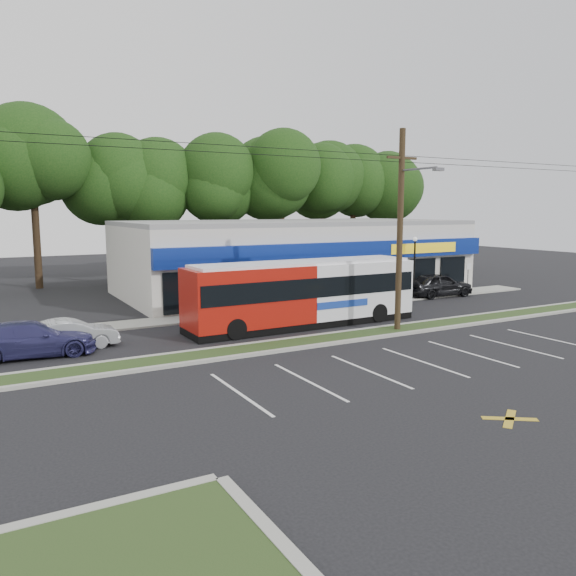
{
  "coord_description": "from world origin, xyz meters",
  "views": [
    {
      "loc": [
        -15.39,
        -20.62,
        6.1
      ],
      "look_at": [
        -1.11,
        5.0,
        2.0
      ],
      "focal_mm": 35.0,
      "sensor_mm": 36.0,
      "label": 1
    }
  ],
  "objects_px": {
    "pedestrian_b": "(390,288)",
    "utility_pole": "(398,224)",
    "lamp_post": "(414,260)",
    "metrobus": "(304,292)",
    "sign_post": "(468,272)",
    "car_blue": "(31,339)",
    "car_dark": "(438,285)",
    "pedestrian_a": "(364,295)",
    "car_silver": "(71,334)"
  },
  "relations": [
    {
      "from": "lamp_post",
      "to": "metrobus",
      "type": "height_order",
      "value": "lamp_post"
    },
    {
      "from": "lamp_post",
      "to": "sign_post",
      "type": "distance_m",
      "value": 5.13
    },
    {
      "from": "metrobus",
      "to": "pedestrian_a",
      "type": "relative_size",
      "value": 8.0
    },
    {
      "from": "metrobus",
      "to": "car_blue",
      "type": "xyz_separation_m",
      "value": [
        -13.19,
        0.08,
        -1.08
      ]
    },
    {
      "from": "lamp_post",
      "to": "sign_post",
      "type": "xyz_separation_m",
      "value": [
        5.0,
        -0.23,
        -1.12
      ]
    },
    {
      "from": "car_silver",
      "to": "pedestrian_a",
      "type": "xyz_separation_m",
      "value": [
        17.74,
        2.36,
        0.14
      ]
    },
    {
      "from": "sign_post",
      "to": "car_dark",
      "type": "distance_m",
      "value": 3.08
    },
    {
      "from": "utility_pole",
      "to": "car_blue",
      "type": "bearing_deg",
      "value": 167.48
    },
    {
      "from": "car_blue",
      "to": "pedestrian_b",
      "type": "relative_size",
      "value": 2.88
    },
    {
      "from": "metrobus",
      "to": "pedestrian_b",
      "type": "relative_size",
      "value": 7.18
    },
    {
      "from": "metrobus",
      "to": "pedestrian_b",
      "type": "distance_m",
      "value": 9.96
    },
    {
      "from": "lamp_post",
      "to": "pedestrian_a",
      "type": "relative_size",
      "value": 2.65
    },
    {
      "from": "car_silver",
      "to": "pedestrian_b",
      "type": "relative_size",
      "value": 2.25
    },
    {
      "from": "car_silver",
      "to": "pedestrian_a",
      "type": "distance_m",
      "value": 17.9
    },
    {
      "from": "sign_post",
      "to": "pedestrian_a",
      "type": "relative_size",
      "value": 1.39
    },
    {
      "from": "car_dark",
      "to": "car_silver",
      "type": "bearing_deg",
      "value": 101.13
    },
    {
      "from": "lamp_post",
      "to": "metrobus",
      "type": "distance_m",
      "value": 12.25
    },
    {
      "from": "pedestrian_b",
      "to": "utility_pole",
      "type": "bearing_deg",
      "value": 79.42
    },
    {
      "from": "sign_post",
      "to": "car_dark",
      "type": "height_order",
      "value": "sign_post"
    },
    {
      "from": "car_dark",
      "to": "pedestrian_a",
      "type": "distance_m",
      "value": 7.32
    },
    {
      "from": "car_blue",
      "to": "pedestrian_a",
      "type": "distance_m",
      "value": 19.61
    },
    {
      "from": "utility_pole",
      "to": "metrobus",
      "type": "height_order",
      "value": "utility_pole"
    },
    {
      "from": "pedestrian_a",
      "to": "pedestrian_b",
      "type": "xyz_separation_m",
      "value": [
        2.88,
        0.96,
        0.09
      ]
    },
    {
      "from": "utility_pole",
      "to": "lamp_post",
      "type": "height_order",
      "value": "utility_pole"
    },
    {
      "from": "sign_post",
      "to": "pedestrian_b",
      "type": "bearing_deg",
      "value": -179.42
    },
    {
      "from": "utility_pole",
      "to": "car_dark",
      "type": "relative_size",
      "value": 9.95
    },
    {
      "from": "sign_post",
      "to": "pedestrian_b",
      "type": "relative_size",
      "value": 1.24
    },
    {
      "from": "lamp_post",
      "to": "sign_post",
      "type": "height_order",
      "value": "lamp_post"
    },
    {
      "from": "car_silver",
      "to": "pedestrian_b",
      "type": "xyz_separation_m",
      "value": [
        20.62,
        3.32,
        0.23
      ]
    },
    {
      "from": "lamp_post",
      "to": "pedestrian_a",
      "type": "height_order",
      "value": "lamp_post"
    },
    {
      "from": "utility_pole",
      "to": "pedestrian_a",
      "type": "height_order",
      "value": "utility_pole"
    },
    {
      "from": "car_dark",
      "to": "car_blue",
      "type": "height_order",
      "value": "car_dark"
    },
    {
      "from": "sign_post",
      "to": "car_silver",
      "type": "xyz_separation_m",
      "value": [
        -27.99,
        -3.4,
        -0.89
      ]
    },
    {
      "from": "utility_pole",
      "to": "pedestrian_b",
      "type": "xyz_separation_m",
      "value": [
        5.8,
        7.57,
        -4.52
      ]
    },
    {
      "from": "lamp_post",
      "to": "car_silver",
      "type": "relative_size",
      "value": 1.06
    },
    {
      "from": "metrobus",
      "to": "sign_post",
      "type": "bearing_deg",
      "value": 13.29
    },
    {
      "from": "utility_pole",
      "to": "car_blue",
      "type": "xyz_separation_m",
      "value": [
        -16.46,
        3.66,
        -4.67
      ]
    },
    {
      "from": "sign_post",
      "to": "car_blue",
      "type": "relative_size",
      "value": 0.43
    },
    {
      "from": "lamp_post",
      "to": "car_silver",
      "type": "xyz_separation_m",
      "value": [
        -22.99,
        -3.62,
        -2.01
      ]
    },
    {
      "from": "car_silver",
      "to": "car_blue",
      "type": "bearing_deg",
      "value": 109.03
    },
    {
      "from": "sign_post",
      "to": "pedestrian_a",
      "type": "xyz_separation_m",
      "value": [
        -10.25,
        -1.04,
        -0.75
      ]
    },
    {
      "from": "pedestrian_a",
      "to": "pedestrian_b",
      "type": "bearing_deg",
      "value": -171.16
    },
    {
      "from": "metrobus",
      "to": "lamp_post",
      "type": "bearing_deg",
      "value": 19.97
    },
    {
      "from": "utility_pole",
      "to": "pedestrian_a",
      "type": "bearing_deg",
      "value": 66.16
    },
    {
      "from": "utility_pole",
      "to": "lamp_post",
      "type": "bearing_deg",
      "value": 43.95
    },
    {
      "from": "car_silver",
      "to": "pedestrian_a",
      "type": "relative_size",
      "value": 2.51
    },
    {
      "from": "utility_pole",
      "to": "pedestrian_a",
      "type": "xyz_separation_m",
      "value": [
        2.92,
        6.61,
        -4.61
      ]
    },
    {
      "from": "sign_post",
      "to": "car_blue",
      "type": "height_order",
      "value": "sign_post"
    },
    {
      "from": "sign_post",
      "to": "metrobus",
      "type": "xyz_separation_m",
      "value": [
        -16.44,
        -4.07,
        0.27
      ]
    },
    {
      "from": "lamp_post",
      "to": "pedestrian_b",
      "type": "height_order",
      "value": "lamp_post"
    }
  ]
}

